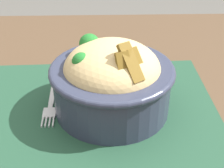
# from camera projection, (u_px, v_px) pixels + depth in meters

# --- Properties ---
(table) EXTENTS (1.05, 0.87, 0.75)m
(table) POSITION_uv_depth(u_px,v_px,m) (93.00, 138.00, 0.66)
(table) COLOR #4C3826
(table) RESTS_ON ground_plane
(placemat) EXTENTS (0.42, 0.36, 0.00)m
(placemat) POSITION_uv_depth(u_px,v_px,m) (98.00, 112.00, 0.59)
(placemat) COLOR #1E422D
(placemat) RESTS_ON table
(bowl) EXTENTS (0.21, 0.21, 0.14)m
(bowl) POSITION_uv_depth(u_px,v_px,m) (112.00, 79.00, 0.57)
(bowl) COLOR #2D3347
(bowl) RESTS_ON placemat
(fork) EXTENTS (0.02, 0.13, 0.00)m
(fork) POSITION_uv_depth(u_px,v_px,m) (51.00, 105.00, 0.60)
(fork) COLOR silver
(fork) RESTS_ON placemat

